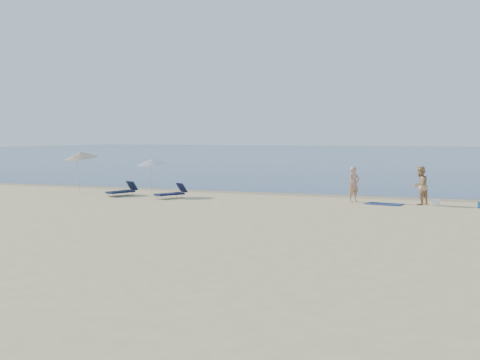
# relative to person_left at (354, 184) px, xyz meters

# --- Properties ---
(ground) EXTENTS (160.00, 160.00, 0.00)m
(ground) POSITION_rel_person_left_xyz_m (-1.89, -16.74, -0.89)
(ground) COLOR tan
(ground) RESTS_ON ground
(sea) EXTENTS (240.00, 160.00, 0.01)m
(sea) POSITION_rel_person_left_xyz_m (-1.89, 83.26, -0.89)
(sea) COLOR #0D2351
(sea) RESTS_ON ground
(wet_sand_strip) EXTENTS (240.00, 1.60, 0.00)m
(wet_sand_strip) POSITION_rel_person_left_xyz_m (-1.89, 2.66, -0.89)
(wet_sand_strip) COLOR #847254
(wet_sand_strip) RESTS_ON ground
(person_left) EXTENTS (0.73, 0.78, 1.79)m
(person_left) POSITION_rel_person_left_xyz_m (0.00, 0.00, 0.00)
(person_left) COLOR tan
(person_left) RESTS_ON ground
(person_right) EXTENTS (1.07, 1.13, 1.85)m
(person_right) POSITION_rel_person_left_xyz_m (3.20, -0.13, 0.03)
(person_right) COLOR tan
(person_right) RESTS_ON ground
(beach_towel) EXTENTS (1.87, 1.27, 0.03)m
(beach_towel) POSITION_rel_person_left_xyz_m (1.57, -0.54, -0.88)
(beach_towel) COLOR #0F204E
(beach_towel) RESTS_ON ground
(white_bag) EXTENTS (0.35, 0.31, 0.29)m
(white_bag) POSITION_rel_person_left_xyz_m (3.93, -0.02, -0.75)
(white_bag) COLOR white
(white_bag) RESTS_ON ground
(umbrella_near) EXTENTS (1.80, 1.81, 2.16)m
(umbrella_near) POSITION_rel_person_left_xyz_m (-10.91, -0.91, 0.99)
(umbrella_near) COLOR silver
(umbrella_near) RESTS_ON ground
(umbrella_far) EXTENTS (2.30, 2.33, 2.56)m
(umbrella_far) POSITION_rel_person_left_xyz_m (-15.48, -1.08, 1.31)
(umbrella_far) COLOR silver
(umbrella_far) RESTS_ON ground
(lounger_left) EXTENTS (1.15, 1.91, 0.80)m
(lounger_left) POSITION_rel_person_left_xyz_m (-12.44, -1.53, -0.60)
(lounger_left) COLOR #141D37
(lounger_left) RESTS_ON ground
(lounger_right) EXTENTS (1.37, 1.83, 0.78)m
(lounger_right) POSITION_rel_person_left_xyz_m (-9.35, -1.67, -0.61)
(lounger_right) COLOR #15193C
(lounger_right) RESTS_ON ground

